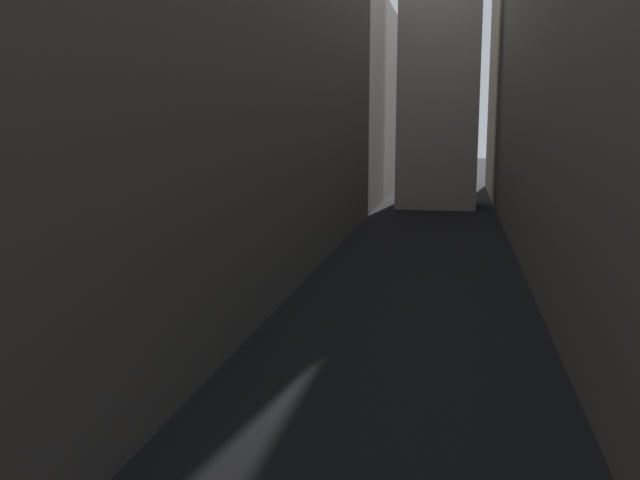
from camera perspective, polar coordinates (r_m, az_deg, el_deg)
The scene contains 2 objects.
ground_plane at distance 36.23m, azimuth 7.88°, elevation -3.10°, with size 264.00×264.00×0.00m, color black.
building_block_left at distance 39.45m, azimuth -7.71°, elevation 12.89°, with size 10.40×108.00×20.48m, color slate.
Camera 1 is at (1.84, 12.67, 7.81)m, focal length 39.17 mm.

